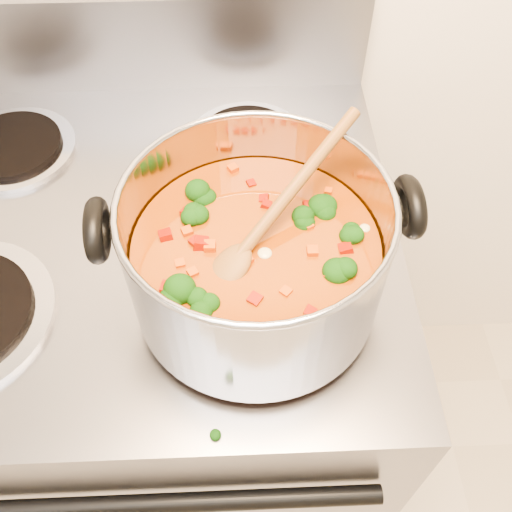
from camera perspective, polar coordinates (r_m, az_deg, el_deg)
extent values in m
cube|color=gray|center=(1.21, -9.28, -10.93)|extent=(0.78, 0.68, 0.92)
cube|color=gray|center=(1.03, -12.29, 20.05)|extent=(0.78, 0.03, 0.16)
cylinder|color=black|center=(0.77, -14.43, -23.03)|extent=(0.66, 0.02, 0.02)
cylinder|color=#A5A5AD|center=(0.72, -0.09, -5.03)|extent=(0.24, 0.24, 0.01)
cylinder|color=black|center=(0.71, -0.09, -4.69)|extent=(0.18, 0.18, 0.01)
cylinder|color=#A5A5AD|center=(0.99, -23.13, 9.82)|extent=(0.20, 0.20, 0.01)
cylinder|color=black|center=(0.98, -23.27, 10.16)|extent=(0.15, 0.15, 0.01)
cylinder|color=#A5A5AD|center=(0.92, -0.86, 11.28)|extent=(0.20, 0.20, 0.01)
cylinder|color=black|center=(0.92, -0.87, 11.66)|extent=(0.15, 0.15, 0.01)
cylinder|color=#A5A5AD|center=(0.65, 0.00, 0.44)|extent=(0.30, 0.30, 0.16)
torus|color=#A5A5AD|center=(0.59, 0.00, 5.23)|extent=(0.30, 0.30, 0.01)
cylinder|color=#893A0C|center=(0.68, 0.00, -1.26)|extent=(0.28, 0.28, 0.10)
torus|color=black|center=(0.62, -15.57, 2.51)|extent=(0.02, 0.08, 0.08)
torus|color=black|center=(0.64, 15.08, 4.81)|extent=(0.02, 0.08, 0.08)
ellipsoid|color=black|center=(0.62, 8.47, -1.61)|extent=(0.04, 0.04, 0.03)
ellipsoid|color=black|center=(0.60, -2.24, -4.35)|extent=(0.04, 0.04, 0.03)
ellipsoid|color=black|center=(0.63, -8.88, -0.30)|extent=(0.04, 0.04, 0.03)
ellipsoid|color=black|center=(0.59, -3.37, -5.28)|extent=(0.04, 0.04, 0.03)
ellipsoid|color=black|center=(0.62, -7.33, -1.51)|extent=(0.04, 0.04, 0.03)
ellipsoid|color=black|center=(0.68, -4.48, 5.49)|extent=(0.04, 0.04, 0.03)
ellipsoid|color=black|center=(0.58, -2.80, -6.48)|extent=(0.04, 0.04, 0.03)
ellipsoid|color=black|center=(0.66, 1.53, 3.47)|extent=(0.04, 0.04, 0.03)
ellipsoid|color=#9B2105|center=(0.61, 8.41, -2.91)|extent=(0.01, 0.01, 0.01)
ellipsoid|color=#9B2105|center=(0.69, -7.52, 6.00)|extent=(0.01, 0.01, 0.01)
ellipsoid|color=#9B2105|center=(0.63, -0.08, 0.16)|extent=(0.01, 0.01, 0.01)
ellipsoid|color=#9B2105|center=(0.65, -5.47, 1.45)|extent=(0.01, 0.01, 0.01)
ellipsoid|color=#9B2105|center=(0.64, 8.03, 1.01)|extent=(0.01, 0.01, 0.01)
ellipsoid|color=#9B2105|center=(0.64, -2.62, 1.01)|extent=(0.01, 0.01, 0.01)
ellipsoid|color=#9B2105|center=(0.68, -0.19, 5.26)|extent=(0.01, 0.01, 0.01)
ellipsoid|color=#9B2105|center=(0.62, 2.09, -0.83)|extent=(0.01, 0.01, 0.01)
ellipsoid|color=#9B2105|center=(0.62, -3.54, -1.38)|extent=(0.01, 0.01, 0.01)
ellipsoid|color=#9B2105|center=(0.59, -4.05, -5.83)|extent=(0.01, 0.01, 0.01)
ellipsoid|color=#9B2105|center=(0.68, 5.36, 4.91)|extent=(0.01, 0.01, 0.01)
ellipsoid|color=#9B2105|center=(0.62, -2.39, -0.83)|extent=(0.01, 0.01, 0.01)
ellipsoid|color=#9B2105|center=(0.64, 3.43, 0.78)|extent=(0.01, 0.01, 0.01)
ellipsoid|color=#C0440A|center=(0.70, 5.95, 6.81)|extent=(0.01, 0.01, 0.01)
ellipsoid|color=#C0440A|center=(0.64, -1.56, 1.59)|extent=(0.01, 0.01, 0.01)
ellipsoid|color=#C0440A|center=(0.65, 3.77, 2.56)|extent=(0.01, 0.01, 0.01)
ellipsoid|color=#C0440A|center=(0.71, -6.49, 7.53)|extent=(0.01, 0.01, 0.01)
ellipsoid|color=#C0440A|center=(0.68, 3.43, 5.32)|extent=(0.01, 0.01, 0.01)
ellipsoid|color=#C0440A|center=(0.64, -3.63, 1.27)|extent=(0.01, 0.01, 0.01)
ellipsoid|color=#C0440A|center=(0.70, 2.02, 7.05)|extent=(0.01, 0.01, 0.01)
ellipsoid|color=#C0440A|center=(0.66, -6.80, 3.33)|extent=(0.01, 0.01, 0.01)
ellipsoid|color=#C0440A|center=(0.67, 4.70, 4.05)|extent=(0.01, 0.01, 0.01)
ellipsoid|color=#C0440A|center=(0.62, 9.85, -1.91)|extent=(0.01, 0.01, 0.01)
ellipsoid|color=#C0440A|center=(0.70, -1.92, 6.91)|extent=(0.01, 0.01, 0.01)
ellipsoid|color=#C0440A|center=(0.67, -1.91, 4.29)|extent=(0.01, 0.01, 0.01)
ellipsoid|color=#CBC08C|center=(0.58, -3.41, -6.48)|extent=(0.02, 0.02, 0.01)
ellipsoid|color=#CBC08C|center=(0.63, -9.67, -0.97)|extent=(0.02, 0.02, 0.01)
ellipsoid|color=#CBC08C|center=(0.73, 0.99, 9.05)|extent=(0.02, 0.02, 0.01)
ellipsoid|color=#CBC08C|center=(0.63, -2.01, 0.40)|extent=(0.02, 0.02, 0.01)
ellipsoid|color=#CBC08C|center=(0.66, -0.10, 3.67)|extent=(0.02, 0.02, 0.01)
ellipsoid|color=brown|center=(0.62, -2.74, -1.28)|extent=(0.08, 0.08, 0.04)
cylinder|color=brown|center=(0.64, 3.79, 6.81)|extent=(0.16, 0.17, 0.10)
ellipsoid|color=black|center=(0.65, 6.27, -17.11)|extent=(0.01, 0.01, 0.01)
ellipsoid|color=black|center=(0.65, -4.69, -17.55)|extent=(0.01, 0.01, 0.01)
ellipsoid|color=black|center=(0.81, 11.41, 2.35)|extent=(0.01, 0.01, 0.01)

